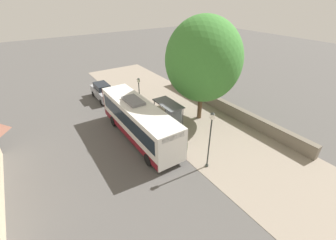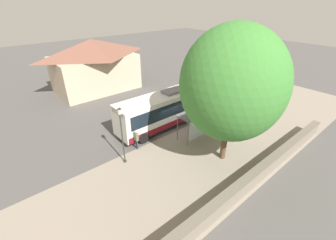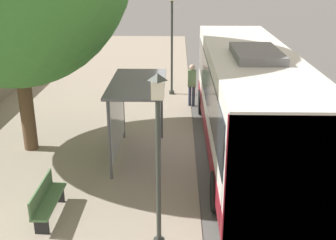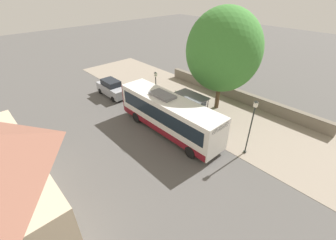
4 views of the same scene
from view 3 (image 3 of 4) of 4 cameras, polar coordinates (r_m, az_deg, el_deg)
name	(u,v)px [view 3 (image 3 of 4)]	position (r m, az deg, el deg)	size (l,w,h in m)	color
ground_plane	(194,145)	(14.13, 3.59, -3.40)	(120.00, 120.00, 0.00)	#514F4C
sidewalk_plaza	(61,143)	(14.65, -14.31, -3.09)	(9.00, 44.00, 0.02)	gray
bus	(248,99)	(13.08, 10.81, 2.78)	(2.63, 10.67, 3.50)	silver
bus_shelter	(133,95)	(12.59, -4.80, 3.33)	(1.61, 3.28, 2.43)	#515459
pedestrian	(192,82)	(17.62, 3.25, 5.21)	(0.34, 0.24, 1.80)	#2D3347
bench	(47,200)	(10.50, -16.09, -10.36)	(0.40, 1.68, 0.88)	#4C7247
street_lamp_near	(172,34)	(18.90, 0.53, 11.54)	(0.28, 0.28, 4.68)	#2D332D
street_lamp_far	(158,149)	(8.32, -1.34, -3.96)	(0.28, 0.28, 3.81)	#2D332D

